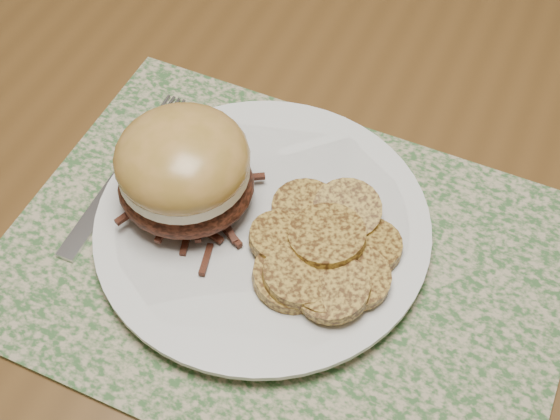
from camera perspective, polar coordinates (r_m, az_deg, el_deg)
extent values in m
cylinder|color=#553718|center=(1.44, -6.05, 12.77)|extent=(0.06, 0.06, 0.71)
cube|color=#34592D|center=(0.64, 0.44, -3.84)|extent=(0.45, 0.33, 0.00)
cylinder|color=silver|center=(0.64, -1.27, -1.26)|extent=(0.26, 0.26, 0.02)
ellipsoid|color=black|center=(0.64, -6.88, 1.87)|extent=(0.14, 0.13, 0.04)
cylinder|color=beige|center=(0.62, -7.07, 3.12)|extent=(0.13, 0.13, 0.01)
ellipsoid|color=#A37435|center=(0.61, -7.17, 3.80)|extent=(0.13, 0.13, 0.06)
cylinder|color=#A78231|center=(0.64, 1.89, 0.12)|extent=(0.06, 0.06, 0.01)
cylinder|color=#A78231|center=(0.63, 4.94, -0.01)|extent=(0.08, 0.08, 0.02)
cylinder|color=#A78231|center=(0.62, 6.40, -2.62)|extent=(0.07, 0.07, 0.02)
cylinder|color=#A78231|center=(0.62, 0.08, -2.08)|extent=(0.07, 0.07, 0.02)
cylinder|color=#A78231|center=(0.61, 3.46, -1.89)|extent=(0.08, 0.08, 0.02)
cylinder|color=#A78231|center=(0.60, 5.48, -4.88)|extent=(0.06, 0.06, 0.01)
cylinder|color=#A78231|center=(0.60, 0.97, -4.87)|extent=(0.09, 0.09, 0.02)
cylinder|color=#A78231|center=(0.59, 3.86, -5.77)|extent=(0.08, 0.08, 0.02)
cylinder|color=#A78231|center=(0.59, 3.34, -5.67)|extent=(0.05, 0.05, 0.01)
cylinder|color=#A78231|center=(0.59, 1.36, -4.77)|extent=(0.08, 0.08, 0.02)
cube|color=silver|center=(0.69, -12.47, 1.01)|extent=(0.02, 0.14, 0.00)
cube|color=silver|center=(0.73, -9.29, 5.65)|extent=(0.02, 0.02, 0.00)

